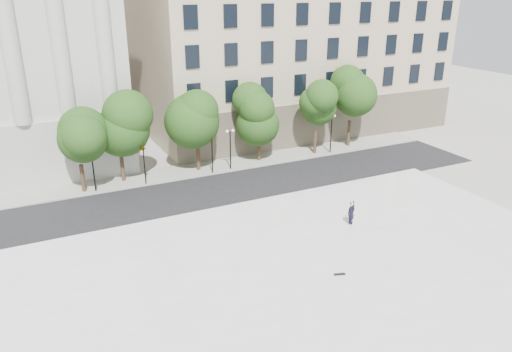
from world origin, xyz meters
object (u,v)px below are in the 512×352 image
object	(u,v)px
traffic_light_east	(212,138)
person_lying	(351,221)
traffic_light_west	(143,146)
skateboard	(340,274)

from	to	relation	value
traffic_light_east	person_lying	size ratio (longest dim) A/B	2.30
traffic_light_west	person_lying	bearing A→B (deg)	-53.55
person_lying	skateboard	size ratio (longest dim) A/B	2.57
person_lying	skateboard	distance (m)	7.22
traffic_light_west	person_lying	size ratio (longest dim) A/B	2.38
traffic_light_west	person_lying	distance (m)	19.47
traffic_light_east	skateboard	world-z (taller)	traffic_light_east
traffic_light_west	traffic_light_east	world-z (taller)	traffic_light_west
traffic_light_east	person_lying	world-z (taller)	traffic_light_east
traffic_light_east	skateboard	size ratio (longest dim) A/B	5.91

